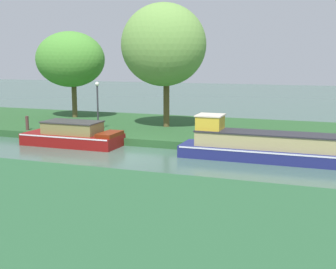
% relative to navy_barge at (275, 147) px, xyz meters
% --- Properties ---
extents(ground_plane, '(120.00, 120.00, 0.00)m').
position_rel_navy_barge_xyz_m(ground_plane, '(-7.04, -1.20, -0.61)').
color(ground_plane, '#3E5D50').
extents(riverbank_far, '(72.00, 10.00, 0.40)m').
position_rel_navy_barge_xyz_m(riverbank_far, '(-7.04, 5.80, -0.41)').
color(riverbank_far, '#275128').
rests_on(riverbank_far, ground_plane).
extents(navy_barge, '(9.29, 1.92, 1.98)m').
position_rel_navy_barge_xyz_m(navy_barge, '(0.00, 0.00, 0.00)').
color(navy_barge, navy).
rests_on(navy_barge, ground_plane).
extents(maroon_narrowboat, '(5.32, 2.04, 1.30)m').
position_rel_navy_barge_xyz_m(maroon_narrowboat, '(-10.56, 0.00, -0.08)').
color(maroon_narrowboat, maroon).
rests_on(maroon_narrowboat, ground_plane).
extents(willow_tree_left, '(5.12, 3.66, 6.04)m').
position_rel_navy_barge_xyz_m(willow_tree_left, '(-14.95, 6.93, 3.89)').
color(willow_tree_left, brown).
rests_on(willow_tree_left, riverbank_far).
extents(willow_tree_centre, '(5.17, 4.13, 7.42)m').
position_rel_navy_barge_xyz_m(willow_tree_centre, '(-7.24, 4.88, 4.75)').
color(willow_tree_centre, brown).
rests_on(willow_tree_centre, riverbank_far).
extents(lamp_post, '(0.24, 0.24, 2.84)m').
position_rel_navy_barge_xyz_m(lamp_post, '(-10.55, 2.73, 1.58)').
color(lamp_post, '#333338').
rests_on(lamp_post, riverbank_far).
extents(mooring_post_near, '(0.19, 0.19, 0.83)m').
position_rel_navy_barge_xyz_m(mooring_post_near, '(-14.53, 1.35, 0.20)').
color(mooring_post_near, '#4E312D').
rests_on(mooring_post_near, riverbank_far).
extents(mooring_post_far, '(0.18, 0.18, 0.64)m').
position_rel_navy_barge_xyz_m(mooring_post_far, '(-2.24, 1.35, 0.11)').
color(mooring_post_far, brown).
rests_on(mooring_post_far, riverbank_far).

